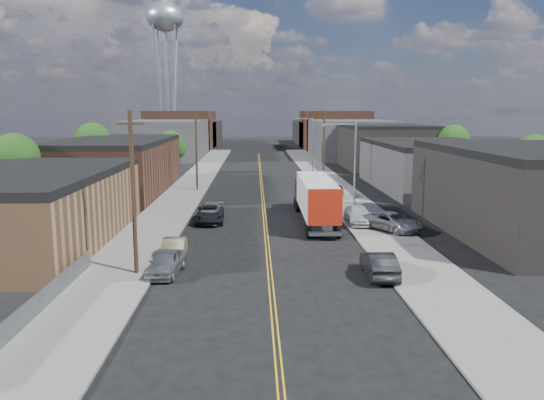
{
  "coord_description": "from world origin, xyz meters",
  "views": [
    {
      "loc": [
        -0.9,
        -21.62,
        9.93
      ],
      "look_at": [
        0.54,
        22.63,
        2.5
      ],
      "focal_mm": 35.0,
      "sensor_mm": 36.0,
      "label": 1
    }
  ],
  "objects": [
    {
      "name": "car_right_lot_c",
      "position": [
        8.2,
        37.92,
        0.91
      ],
      "size": [
        2.89,
        4.75,
        1.51
      ],
      "primitive_type": "imported",
      "rotation": [
        0.0,
        0.0,
        -0.27
      ],
      "color": "black",
      "rests_on": "sidewalk_right"
    },
    {
      "name": "tree_right_near",
      "position": [
        30.06,
        36.0,
        4.87
      ],
      "size": [
        4.6,
        4.48,
        7.44
      ],
      "color": "black",
      "rests_on": "ground"
    },
    {
      "name": "skyline_left_c",
      "position": [
        -20.0,
        140.0,
        3.5
      ],
      "size": [
        16.0,
        40.0,
        7.0
      ],
      "primitive_type": "cube",
      "color": "black",
      "rests_on": "ground"
    },
    {
      "name": "industrial_right_b",
      "position": [
        22.0,
        46.0,
        3.05
      ],
      "size": [
        14.0,
        24.0,
        6.1
      ],
      "color": "#363638",
      "rests_on": "ground"
    },
    {
      "name": "car_right_lot_b",
      "position": [
        8.2,
        24.0,
        0.89
      ],
      "size": [
        2.1,
        5.11,
        1.48
      ],
      "primitive_type": "imported",
      "rotation": [
        0.0,
        0.0,
        -0.0
      ],
      "color": "silver",
      "rests_on": "sidewalk_right"
    },
    {
      "name": "centerline",
      "position": [
        0.0,
        45.0,
        0.01
      ],
      "size": [
        0.32,
        120.0,
        0.01
      ],
      "primitive_type": "cube",
      "color": "gold",
      "rests_on": "ground"
    },
    {
      "name": "sidewalk_left",
      "position": [
        -9.5,
        45.0,
        0.07
      ],
      "size": [
        5.0,
        140.0,
        0.15
      ],
      "primitive_type": "cube",
      "color": "slate",
      "rests_on": "ground"
    },
    {
      "name": "skyline_right_c",
      "position": [
        20.0,
        140.0,
        3.5
      ],
      "size": [
        16.0,
        40.0,
        7.0
      ],
      "primitive_type": "cube",
      "color": "black",
      "rests_on": "ground"
    },
    {
      "name": "skyline_left_a",
      "position": [
        -20.0,
        95.0,
        4.0
      ],
      "size": [
        16.0,
        30.0,
        8.0
      ],
      "primitive_type": "cube",
      "color": "#363638",
      "rests_on": "ground"
    },
    {
      "name": "industrial_right_c",
      "position": [
        22.0,
        72.0,
        3.8
      ],
      "size": [
        14.0,
        22.0,
        7.6
      ],
      "color": "black",
      "rests_on": "ground"
    },
    {
      "name": "car_left_a",
      "position": [
        -6.4,
        10.0,
        0.74
      ],
      "size": [
        2.17,
        4.51,
        1.49
      ],
      "primitive_type": "imported",
      "rotation": [
        0.0,
        0.0,
        -0.1
      ],
      "color": "gray",
      "rests_on": "ground"
    },
    {
      "name": "skyline_right_b",
      "position": [
        20.0,
        120.0,
        5.0
      ],
      "size": [
        16.0,
        26.0,
        10.0
      ],
      "primitive_type": "cube",
      "color": "#512F20",
      "rests_on": "ground"
    },
    {
      "name": "car_right_lot_a",
      "position": [
        10.49,
        21.06,
        0.89
      ],
      "size": [
        4.92,
        5.83,
        1.48
      ],
      "primitive_type": "imported",
      "rotation": [
        0.0,
        0.0,
        0.56
      ],
      "color": "#A1A3A6",
      "rests_on": "sidewalk_right"
    },
    {
      "name": "car_left_d",
      "position": [
        -5.0,
        26.0,
        0.73
      ],
      "size": [
        2.58,
        5.24,
        1.46
      ],
      "primitive_type": "imported",
      "rotation": [
        0.0,
        0.0,
        -0.11
      ],
      "color": "silver",
      "rests_on": "ground"
    },
    {
      "name": "chainlink_fence",
      "position": [
        -11.5,
        3.5,
        0.66
      ],
      "size": [
        0.05,
        16.0,
        1.22
      ],
      "color": "slate",
      "rests_on": "ground"
    },
    {
      "name": "tree_left_near",
      "position": [
        -23.94,
        30.0,
        5.18
      ],
      "size": [
        4.85,
        4.76,
        7.91
      ],
      "color": "black",
      "rests_on": "ground"
    },
    {
      "name": "tree_left_mid",
      "position": [
        -23.94,
        55.0,
        5.48
      ],
      "size": [
        5.1,
        5.04,
        8.37
      ],
      "color": "black",
      "rests_on": "ground"
    },
    {
      "name": "warehouse_tan",
      "position": [
        -18.0,
        18.0,
        2.8
      ],
      "size": [
        12.0,
        22.0,
        5.6
      ],
      "color": "olive",
      "rests_on": "ground"
    },
    {
      "name": "ground",
      "position": [
        0.0,
        60.0,
        0.0
      ],
      "size": [
        260.0,
        260.0,
        0.0
      ],
      "primitive_type": "plane",
      "color": "black",
      "rests_on": "ground"
    },
    {
      "name": "industrial_right_a",
      "position": [
        21.99,
        20.0,
        3.55
      ],
      "size": [
        14.0,
        22.0,
        7.1
      ],
      "color": "black",
      "rests_on": "ground"
    },
    {
      "name": "semi_truck",
      "position": [
        4.5,
        25.88,
        2.32
      ],
      "size": [
        2.77,
        15.54,
        4.07
      ],
      "rotation": [
        0.0,
        0.0,
        -0.01
      ],
      "color": "silver",
      "rests_on": "ground"
    },
    {
      "name": "sidewalk_right",
      "position": [
        9.5,
        45.0,
        0.07
      ],
      "size": [
        5.0,
        140.0,
        0.15
      ],
      "primitive_type": "cube",
      "color": "slate",
      "rests_on": "ground"
    },
    {
      "name": "utility_pole_left_near",
      "position": [
        -8.2,
        10.0,
        5.14
      ],
      "size": [
        1.6,
        0.26,
        10.0
      ],
      "color": "black",
      "rests_on": "ground"
    },
    {
      "name": "streetlight_near",
      "position": [
        7.6,
        25.0,
        5.33
      ],
      "size": [
        3.39,
        0.25,
        9.0
      ],
      "color": "gray",
      "rests_on": "ground"
    },
    {
      "name": "car_left_c",
      "position": [
        -5.0,
        25.45,
        0.75
      ],
      "size": [
        2.64,
        5.45,
        1.49
      ],
      "primitive_type": "imported",
      "rotation": [
        0.0,
        0.0,
        0.03
      ],
      "color": "black",
      "rests_on": "ground"
    },
    {
      "name": "utility_pole_left_far",
      "position": [
        -8.2,
        45.0,
        5.14
      ],
      "size": [
        1.6,
        0.26,
        10.0
      ],
      "color": "black",
      "rests_on": "ground"
    },
    {
      "name": "car_right_oncoming",
      "position": [
        6.6,
        9.12,
        0.78
      ],
      "size": [
        1.78,
        4.77,
        1.56
      ],
      "primitive_type": "imported",
      "rotation": [
        0.0,
        0.0,
        3.11
      ],
      "color": "black",
      "rests_on": "ground"
    },
    {
      "name": "utility_pole_right",
      "position": [
        8.2,
        48.0,
        5.14
      ],
      "size": [
        1.6,
        0.26,
        10.0
      ],
      "color": "black",
      "rests_on": "ground"
    },
    {
      "name": "water_tower",
      "position": [
        -22.0,
        110.0,
        30.65
      ],
      "size": [
        9.0,
        9.0,
        36.9
      ],
      "color": "gray",
      "rests_on": "ground"
    },
    {
      "name": "streetlight_far",
      "position": [
        7.6,
        60.0,
        5.33
      ],
      "size": [
        3.39,
        0.25,
        9.0
      ],
      "color": "gray",
      "rests_on": "ground"
    },
    {
      "name": "skyline_left_b",
      "position": [
        -20.0,
        120.0,
        5.0
      ],
      "size": [
        16.0,
        26.0,
        10.0
      ],
      "primitive_type": "cube",
      "color": "#512F20",
      "rests_on": "ground"
    },
    {
      "name": "car_left_b",
      "position": [
        -6.4,
        13.29,
        0.71
      ],
      "size": [
        1.69,
        4.36,
        1.42
      ],
      "primitive_type": "imported",
      "rotation": [
        0.0,
        0.0,
        0.05
      ],
      "color": "#8B805B",
      "rests_on": "ground"
    },
    {
      "name": "warehouse_brown",
      "position": [
        -18.0,
        44.0,
        3.3
      ],
      "size": [
        12.0,
        26.0,
        6.6
      ],
      "color": "#512F20",
      "rests_on": "ground"
    },
    {
      "name": "tree_left_far",
      "position": [
        -13.94,
        62.0,
        4.57
      ],
      "size": [
        4.35,
        4.2,
        6.97
      ],
      "color": "black",
      "rests_on": "ground"
    },
    {
      "name": "skyline_right_a",
      "position": [
        20.0,
        95.0,
        4.0
      ],
      "size": [
        16.0,
        30.0,
        8.0
      ],
      "primitive_type": "cube",
      "color": "#363638",
      "rests_on": "ground"
    },
    {
      "name": "tree_right_far",
      "position": [
        30.06,
        60.0,
        5.18
      ],
      "size": [
        4.85,
        4.76,
        7.91
      ],
      "color": "black",
      "rests_on": "ground"
    }
  ]
}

